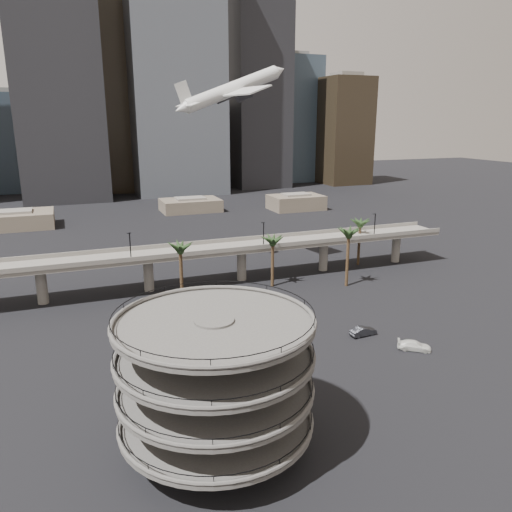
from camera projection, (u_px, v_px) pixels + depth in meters
name	position (u px, v px, depth m)	size (l,w,h in m)	color
ground	(302.00, 409.00, 66.25)	(700.00, 700.00, 0.00)	black
parking_ramp	(215.00, 373.00, 55.53)	(22.20, 22.20, 17.35)	#4E4B48
overpass	(196.00, 254.00, 113.78)	(130.00, 9.30, 14.70)	slate
palm_trees	(296.00, 237.00, 113.43)	(54.40, 18.40, 14.00)	#4D3521
low_buildings	(158.00, 210.00, 195.88)	(135.00, 27.50, 6.80)	brown
skyline	(142.00, 100.00, 254.40)	(269.00, 86.00, 127.67)	#817359
airborne_jet	(232.00, 90.00, 125.80)	(32.76, 29.77, 14.26)	silver
car_a	(227.00, 357.00, 78.80)	(1.92, 4.76, 1.62)	maroon
car_b	(363.00, 331.00, 88.42)	(1.73, 4.97, 1.64)	black
car_c	(414.00, 346.00, 82.92)	(2.21, 5.43, 1.58)	white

